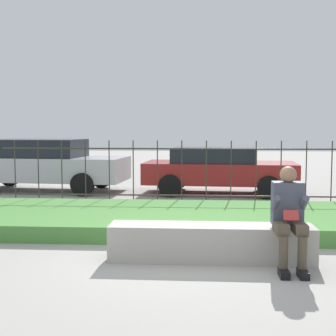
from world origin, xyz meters
The scene contains 7 objects.
ground_plane centered at (0.00, 0.00, 0.00)m, with size 60.00×60.00×0.00m, color #9E9B93.
stone_bench centered at (0.29, 0.00, 0.21)m, with size 2.69×0.51×0.48m.
person_seated_reader centered at (1.24, -0.29, 0.70)m, with size 0.42×0.73×1.28m.
grass_berm centered at (0.00, 2.11, 0.13)m, with size 10.43×2.82×0.26m.
iron_fence centered at (0.00, 3.91, 0.78)m, with size 8.43×0.03×1.49m.
car_parked_center centered at (0.62, 6.41, 0.66)m, with size 4.09×2.08×1.23m.
car_parked_left centered at (-4.32, 6.67, 0.76)m, with size 4.79×2.20×1.44m.
Camera 1 is at (0.15, -6.11, 1.75)m, focal length 50.00 mm.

